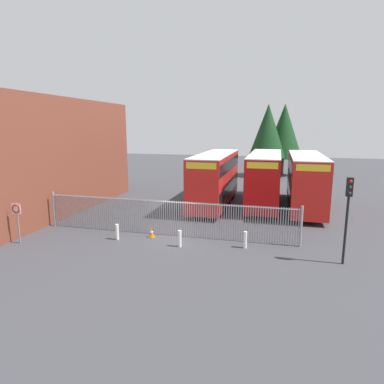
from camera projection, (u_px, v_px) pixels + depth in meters
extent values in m
plane|color=#3D3D42|center=(204.00, 206.00, 28.05)|extent=(100.00, 100.00, 0.00)
cube|color=brown|center=(30.00, 156.00, 26.31)|extent=(8.44, 17.59, 8.74)
cylinder|color=gray|center=(54.00, 210.00, 22.36)|extent=(0.06, 0.06, 2.20)
cylinder|color=gray|center=(56.00, 210.00, 22.32)|extent=(0.06, 0.06, 2.20)
cylinder|color=gray|center=(58.00, 210.00, 22.29)|extent=(0.06, 0.06, 2.20)
cylinder|color=gray|center=(59.00, 210.00, 22.25)|extent=(0.06, 0.06, 2.20)
cylinder|color=gray|center=(61.00, 210.00, 22.22)|extent=(0.06, 0.06, 2.20)
cylinder|color=gray|center=(63.00, 211.00, 22.19)|extent=(0.06, 0.06, 2.20)
cylinder|color=gray|center=(65.00, 211.00, 22.15)|extent=(0.06, 0.06, 2.20)
cylinder|color=gray|center=(67.00, 211.00, 22.12)|extent=(0.06, 0.06, 2.20)
cylinder|color=gray|center=(69.00, 211.00, 22.08)|extent=(0.06, 0.06, 2.20)
cylinder|color=gray|center=(70.00, 211.00, 22.05)|extent=(0.06, 0.06, 2.20)
cylinder|color=gray|center=(72.00, 211.00, 22.01)|extent=(0.06, 0.06, 2.20)
cylinder|color=gray|center=(74.00, 211.00, 21.98)|extent=(0.06, 0.06, 2.20)
cylinder|color=gray|center=(76.00, 212.00, 21.95)|extent=(0.06, 0.06, 2.20)
cylinder|color=gray|center=(78.00, 212.00, 21.91)|extent=(0.06, 0.06, 2.20)
cylinder|color=gray|center=(80.00, 212.00, 21.88)|extent=(0.06, 0.06, 2.20)
cylinder|color=gray|center=(82.00, 212.00, 21.84)|extent=(0.06, 0.06, 2.20)
cylinder|color=gray|center=(83.00, 212.00, 21.81)|extent=(0.06, 0.06, 2.20)
cylinder|color=gray|center=(85.00, 212.00, 21.77)|extent=(0.06, 0.06, 2.20)
cylinder|color=gray|center=(87.00, 212.00, 21.74)|extent=(0.06, 0.06, 2.20)
cylinder|color=gray|center=(89.00, 212.00, 21.70)|extent=(0.06, 0.06, 2.20)
cylinder|color=gray|center=(91.00, 213.00, 21.67)|extent=(0.06, 0.06, 2.20)
cylinder|color=gray|center=(93.00, 213.00, 21.64)|extent=(0.06, 0.06, 2.20)
cylinder|color=gray|center=(95.00, 213.00, 21.60)|extent=(0.06, 0.06, 2.20)
cylinder|color=gray|center=(97.00, 213.00, 21.57)|extent=(0.06, 0.06, 2.20)
cylinder|color=gray|center=(99.00, 213.00, 21.53)|extent=(0.06, 0.06, 2.20)
cylinder|color=gray|center=(101.00, 213.00, 21.50)|extent=(0.06, 0.06, 2.20)
cylinder|color=gray|center=(102.00, 213.00, 21.46)|extent=(0.06, 0.06, 2.20)
cylinder|color=gray|center=(104.00, 214.00, 21.43)|extent=(0.06, 0.06, 2.20)
cylinder|color=gray|center=(106.00, 214.00, 21.39)|extent=(0.06, 0.06, 2.20)
cylinder|color=gray|center=(108.00, 214.00, 21.36)|extent=(0.06, 0.06, 2.20)
cylinder|color=gray|center=(110.00, 214.00, 21.33)|extent=(0.06, 0.06, 2.20)
cylinder|color=gray|center=(112.00, 214.00, 21.29)|extent=(0.06, 0.06, 2.20)
cylinder|color=gray|center=(114.00, 214.00, 21.26)|extent=(0.06, 0.06, 2.20)
cylinder|color=gray|center=(116.00, 214.00, 21.22)|extent=(0.06, 0.06, 2.20)
cylinder|color=gray|center=(118.00, 215.00, 21.19)|extent=(0.06, 0.06, 2.20)
cylinder|color=gray|center=(120.00, 215.00, 21.15)|extent=(0.06, 0.06, 2.20)
cylinder|color=gray|center=(122.00, 215.00, 21.12)|extent=(0.06, 0.06, 2.20)
cylinder|color=gray|center=(124.00, 215.00, 21.09)|extent=(0.06, 0.06, 2.20)
cylinder|color=gray|center=(126.00, 215.00, 21.05)|extent=(0.06, 0.06, 2.20)
cylinder|color=gray|center=(128.00, 215.00, 21.02)|extent=(0.06, 0.06, 2.20)
cylinder|color=gray|center=(130.00, 215.00, 20.98)|extent=(0.06, 0.06, 2.20)
cylinder|color=gray|center=(132.00, 216.00, 20.95)|extent=(0.06, 0.06, 2.20)
cylinder|color=gray|center=(134.00, 216.00, 20.91)|extent=(0.06, 0.06, 2.20)
cylinder|color=gray|center=(136.00, 216.00, 20.88)|extent=(0.06, 0.06, 2.20)
cylinder|color=gray|center=(138.00, 216.00, 20.84)|extent=(0.06, 0.06, 2.20)
cylinder|color=gray|center=(140.00, 216.00, 20.81)|extent=(0.06, 0.06, 2.20)
cylinder|color=gray|center=(143.00, 216.00, 20.78)|extent=(0.06, 0.06, 2.20)
cylinder|color=gray|center=(145.00, 216.00, 20.74)|extent=(0.06, 0.06, 2.20)
cylinder|color=gray|center=(147.00, 217.00, 20.71)|extent=(0.06, 0.06, 2.20)
cylinder|color=gray|center=(149.00, 217.00, 20.67)|extent=(0.06, 0.06, 2.20)
cylinder|color=gray|center=(151.00, 217.00, 20.64)|extent=(0.06, 0.06, 2.20)
cylinder|color=gray|center=(153.00, 217.00, 20.60)|extent=(0.06, 0.06, 2.20)
cylinder|color=gray|center=(155.00, 217.00, 20.57)|extent=(0.06, 0.06, 2.20)
cylinder|color=gray|center=(157.00, 217.00, 20.53)|extent=(0.06, 0.06, 2.20)
cylinder|color=gray|center=(159.00, 218.00, 20.50)|extent=(0.06, 0.06, 2.20)
cylinder|color=gray|center=(161.00, 218.00, 20.47)|extent=(0.06, 0.06, 2.20)
cylinder|color=gray|center=(164.00, 218.00, 20.43)|extent=(0.06, 0.06, 2.20)
cylinder|color=gray|center=(166.00, 218.00, 20.40)|extent=(0.06, 0.06, 2.20)
cylinder|color=gray|center=(168.00, 218.00, 20.36)|extent=(0.06, 0.06, 2.20)
cylinder|color=gray|center=(170.00, 218.00, 20.33)|extent=(0.06, 0.06, 2.20)
cylinder|color=gray|center=(172.00, 218.00, 20.29)|extent=(0.06, 0.06, 2.20)
cylinder|color=gray|center=(174.00, 219.00, 20.26)|extent=(0.06, 0.06, 2.20)
cylinder|color=gray|center=(177.00, 219.00, 20.23)|extent=(0.06, 0.06, 2.20)
cylinder|color=gray|center=(179.00, 219.00, 20.19)|extent=(0.06, 0.06, 2.20)
cylinder|color=gray|center=(181.00, 219.00, 20.16)|extent=(0.06, 0.06, 2.20)
cylinder|color=gray|center=(183.00, 219.00, 20.12)|extent=(0.06, 0.06, 2.20)
cylinder|color=gray|center=(185.00, 219.00, 20.09)|extent=(0.06, 0.06, 2.20)
cylinder|color=gray|center=(188.00, 220.00, 20.05)|extent=(0.06, 0.06, 2.20)
cylinder|color=gray|center=(190.00, 220.00, 20.02)|extent=(0.06, 0.06, 2.20)
cylinder|color=gray|center=(192.00, 220.00, 19.98)|extent=(0.06, 0.06, 2.20)
cylinder|color=gray|center=(194.00, 220.00, 19.95)|extent=(0.06, 0.06, 2.20)
cylinder|color=gray|center=(196.00, 220.00, 19.92)|extent=(0.06, 0.06, 2.20)
cylinder|color=gray|center=(199.00, 220.00, 19.88)|extent=(0.06, 0.06, 2.20)
cylinder|color=gray|center=(201.00, 221.00, 19.85)|extent=(0.06, 0.06, 2.20)
cylinder|color=gray|center=(203.00, 221.00, 19.81)|extent=(0.06, 0.06, 2.20)
cylinder|color=gray|center=(206.00, 221.00, 19.78)|extent=(0.06, 0.06, 2.20)
cylinder|color=gray|center=(208.00, 221.00, 19.74)|extent=(0.06, 0.06, 2.20)
cylinder|color=gray|center=(210.00, 221.00, 19.71)|extent=(0.06, 0.06, 2.20)
cylinder|color=gray|center=(212.00, 221.00, 19.67)|extent=(0.06, 0.06, 2.20)
cylinder|color=gray|center=(215.00, 222.00, 19.64)|extent=(0.06, 0.06, 2.20)
cylinder|color=gray|center=(217.00, 222.00, 19.61)|extent=(0.06, 0.06, 2.20)
cylinder|color=gray|center=(219.00, 222.00, 19.57)|extent=(0.06, 0.06, 2.20)
cylinder|color=gray|center=(222.00, 222.00, 19.54)|extent=(0.06, 0.06, 2.20)
cylinder|color=gray|center=(224.00, 222.00, 19.50)|extent=(0.06, 0.06, 2.20)
cylinder|color=gray|center=(226.00, 222.00, 19.47)|extent=(0.06, 0.06, 2.20)
cylinder|color=gray|center=(229.00, 223.00, 19.43)|extent=(0.06, 0.06, 2.20)
cylinder|color=gray|center=(231.00, 223.00, 19.40)|extent=(0.06, 0.06, 2.20)
cylinder|color=gray|center=(233.00, 223.00, 19.37)|extent=(0.06, 0.06, 2.20)
cylinder|color=gray|center=(236.00, 223.00, 19.33)|extent=(0.06, 0.06, 2.20)
cylinder|color=gray|center=(238.00, 223.00, 19.30)|extent=(0.06, 0.06, 2.20)
cylinder|color=gray|center=(241.00, 223.00, 19.26)|extent=(0.06, 0.06, 2.20)
cylinder|color=gray|center=(243.00, 224.00, 19.23)|extent=(0.06, 0.06, 2.20)
cylinder|color=gray|center=(246.00, 224.00, 19.19)|extent=(0.06, 0.06, 2.20)
cylinder|color=gray|center=(248.00, 224.00, 19.16)|extent=(0.06, 0.06, 2.20)
cylinder|color=gray|center=(250.00, 224.00, 19.12)|extent=(0.06, 0.06, 2.20)
cylinder|color=gray|center=(253.00, 224.00, 19.09)|extent=(0.06, 0.06, 2.20)
cylinder|color=gray|center=(255.00, 224.00, 19.06)|extent=(0.06, 0.06, 2.20)
cylinder|color=gray|center=(258.00, 225.00, 19.02)|extent=(0.06, 0.06, 2.20)
cylinder|color=gray|center=(260.00, 225.00, 18.99)|extent=(0.06, 0.06, 2.20)
cylinder|color=gray|center=(263.00, 225.00, 18.95)|extent=(0.06, 0.06, 2.20)
cylinder|color=gray|center=(265.00, 225.00, 18.92)|extent=(0.06, 0.06, 2.20)
cylinder|color=gray|center=(268.00, 225.00, 18.88)|extent=(0.06, 0.06, 2.20)
cylinder|color=gray|center=(270.00, 226.00, 18.85)|extent=(0.06, 0.06, 2.20)
cylinder|color=gray|center=(273.00, 226.00, 18.81)|extent=(0.06, 0.06, 2.20)
cylinder|color=gray|center=(275.00, 226.00, 18.78)|extent=(0.06, 0.06, 2.20)
cylinder|color=gray|center=(278.00, 226.00, 18.75)|extent=(0.06, 0.06, 2.20)
cylinder|color=gray|center=(280.00, 226.00, 18.71)|extent=(0.06, 0.06, 2.20)
cylinder|color=gray|center=(283.00, 226.00, 18.68)|extent=(0.06, 0.06, 2.20)
cylinder|color=gray|center=(285.00, 227.00, 18.64)|extent=(0.06, 0.06, 2.20)
cylinder|color=gray|center=(288.00, 227.00, 18.61)|extent=(0.06, 0.06, 2.20)
cylinder|color=gray|center=(291.00, 227.00, 18.57)|extent=(0.06, 0.06, 2.20)
cylinder|color=gray|center=(293.00, 227.00, 18.54)|extent=(0.06, 0.06, 2.20)
cylinder|color=gray|center=(296.00, 227.00, 18.51)|extent=(0.06, 0.06, 2.20)
cylinder|color=gray|center=(298.00, 228.00, 18.47)|extent=(0.06, 0.06, 2.20)
cylinder|color=gray|center=(301.00, 228.00, 18.44)|extent=(0.06, 0.06, 2.20)
cylinder|color=gray|center=(165.00, 202.00, 20.20)|extent=(15.92, 0.07, 0.07)
cylinder|color=gray|center=(54.00, 209.00, 22.34)|extent=(0.14, 0.14, 2.35)
cylinder|color=gray|center=(301.00, 226.00, 18.42)|extent=(0.14, 0.14, 2.35)
cube|color=red|center=(215.00, 178.00, 28.04)|extent=(2.50, 10.80, 4.00)
cube|color=black|center=(215.00, 187.00, 28.20)|extent=(2.54, 10.37, 0.90)
cube|color=black|center=(215.00, 164.00, 27.81)|extent=(2.54, 10.37, 0.90)
cube|color=yellow|center=(201.00, 166.00, 22.64)|extent=(2.12, 0.12, 0.44)
cube|color=silver|center=(216.00, 154.00, 27.65)|extent=(2.50, 10.80, 0.08)
cylinder|color=black|center=(193.00, 207.00, 25.49)|extent=(0.30, 1.04, 1.04)
cylinder|color=black|center=(221.00, 209.00, 24.95)|extent=(0.30, 1.04, 1.04)
cylinder|color=black|center=(209.00, 192.00, 31.49)|extent=(0.30, 1.04, 1.04)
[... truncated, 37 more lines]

